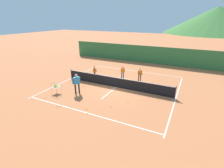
{
  "coord_description": "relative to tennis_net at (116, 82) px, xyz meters",
  "views": [
    {
      "loc": [
        6.04,
        -13.01,
        6.05
      ],
      "look_at": [
        0.31,
        -1.46,
        0.89
      ],
      "focal_mm": 26.6,
      "sensor_mm": 36.0,
      "label": 1
    }
  ],
  "objects": [
    {
      "name": "tennis_ball_2",
      "position": [
        0.24,
        -5.11,
        -0.47
      ],
      "size": [
        0.07,
        0.07,
        0.07
      ],
      "primitive_type": "sphere",
      "color": "yellow",
      "rests_on": "ground"
    },
    {
      "name": "instructor",
      "position": [
        -2.42,
        -2.66,
        0.54
      ],
      "size": [
        0.56,
        0.85,
        1.73
      ],
      "color": "black",
      "rests_on": "ground"
    },
    {
      "name": "tennis_ball_6",
      "position": [
        4.14,
        -0.91,
        -0.47
      ],
      "size": [
        0.07,
        0.07,
        0.07
      ],
      "primitive_type": "sphere",
      "color": "yellow",
      "rests_on": "ground"
    },
    {
      "name": "tennis_ball_1",
      "position": [
        -2.23,
        -5.27,
        -0.47
      ],
      "size": [
        0.07,
        0.07,
        0.07
      ],
      "primitive_type": "sphere",
      "color": "yellow",
      "rests_on": "ground"
    },
    {
      "name": "line_sideline_east",
      "position": [
        5.33,
        0.0,
        -0.5
      ],
      "size": [
        0.08,
        10.61,
        0.01
      ],
      "primitive_type": "cube",
      "color": "white",
      "rests_on": "ground"
    },
    {
      "name": "tennis_net",
      "position": [
        0.0,
        0.0,
        0.0
      ],
      "size": [
        10.53,
        0.08,
        1.05
      ],
      "color": "#333338",
      "rests_on": "ground"
    },
    {
      "name": "tennis_ball_0",
      "position": [
        -0.15,
        -4.64,
        -0.47
      ],
      "size": [
        0.07,
        0.07,
        0.07
      ],
      "primitive_type": "sphere",
      "color": "yellow",
      "rests_on": "ground"
    },
    {
      "name": "windscreen_fence",
      "position": [
        0.0,
        10.12,
        0.7
      ],
      "size": [
        23.45,
        0.08,
        2.41
      ],
      "primitive_type": "cube",
      "color": "#33753D",
      "rests_on": "ground"
    },
    {
      "name": "tennis_ball_5",
      "position": [
        -2.61,
        -1.51,
        -0.47
      ],
      "size": [
        0.07,
        0.07,
        0.07
      ],
      "primitive_type": "sphere",
      "color": "yellow",
      "rests_on": "ground"
    },
    {
      "name": "tennis_ball_7",
      "position": [
        -1.47,
        -3.48,
        -0.47
      ],
      "size": [
        0.07,
        0.07,
        0.07
      ],
      "primitive_type": "sphere",
      "color": "yellow",
      "rests_on": "ground"
    },
    {
      "name": "hill_1",
      "position": [
        12.01,
        70.63,
        4.72
      ],
      "size": [
        41.19,
        41.19,
        10.44
      ],
      "primitive_type": "cone",
      "color": "#427A38",
      "rests_on": "ground"
    },
    {
      "name": "ground_plane",
      "position": [
        0.0,
        0.0,
        -0.5
      ],
      "size": [
        120.0,
        120.0,
        0.0
      ],
      "primitive_type": "plane",
      "color": "#C67042"
    },
    {
      "name": "line_baseline_far",
      "position": [
        0.0,
        5.6,
        -0.5
      ],
      "size": [
        10.66,
        0.08,
        0.01
      ],
      "primitive_type": "cube",
      "color": "white",
      "rests_on": "ground"
    },
    {
      "name": "line_baseline_near",
      "position": [
        0.0,
        -5.02,
        -0.5
      ],
      "size": [
        10.66,
        0.08,
        0.01
      ],
      "primitive_type": "cube",
      "color": "white",
      "rests_on": "ground"
    },
    {
      "name": "student_1",
      "position": [
        -0.4,
        2.5,
        0.32
      ],
      "size": [
        0.38,
        0.55,
        1.37
      ],
      "color": "navy",
      "rests_on": "ground"
    },
    {
      "name": "student_0",
      "position": [
        -3.24,
        1.47,
        0.26
      ],
      "size": [
        0.51,
        0.56,
        1.27
      ],
      "color": "black",
      "rests_on": "ground"
    },
    {
      "name": "ball_cart",
      "position": [
        -4.08,
        -3.42,
        0.09
      ],
      "size": [
        0.58,
        0.58,
        0.9
      ],
      "color": "#B7B7BC",
      "rests_on": "ground"
    },
    {
      "name": "tennis_ball_9",
      "position": [
        -4.1,
        -4.68,
        -0.47
      ],
      "size": [
        0.07,
        0.07,
        0.07
      ],
      "primitive_type": "sphere",
      "color": "yellow",
      "rests_on": "ground"
    },
    {
      "name": "student_2",
      "position": [
        1.46,
        2.59,
        0.31
      ],
      "size": [
        0.45,
        0.72,
        1.34
      ],
      "color": "black",
      "rests_on": "ground"
    },
    {
      "name": "tennis_ball_11",
      "position": [
        -3.19,
        -0.48,
        -0.47
      ],
      "size": [
        0.07,
        0.07,
        0.07
      ],
      "primitive_type": "sphere",
      "color": "yellow",
      "rests_on": "ground"
    },
    {
      "name": "tennis_ball_10",
      "position": [
        -2.03,
        -5.12,
        -0.47
      ],
      "size": [
        0.07,
        0.07,
        0.07
      ],
      "primitive_type": "sphere",
      "color": "yellow",
      "rests_on": "ground"
    },
    {
      "name": "line_service_center",
      "position": [
        0.0,
        0.0,
        -0.5
      ],
      "size": [
        0.08,
        5.46,
        0.01
      ],
      "primitive_type": "cube",
      "color": "white",
      "rests_on": "ground"
    },
    {
      "name": "tennis_ball_3",
      "position": [
        2.13,
        -2.42,
        -0.47
      ],
      "size": [
        0.07,
        0.07,
        0.07
      ],
      "primitive_type": "sphere",
      "color": "yellow",
      "rests_on": "ground"
    },
    {
      "name": "tennis_ball_4",
      "position": [
        0.13,
        -2.28,
        -0.47
      ],
      "size": [
        0.07,
        0.07,
        0.07
      ],
      "primitive_type": "sphere",
      "color": "yellow",
      "rests_on": "ground"
    },
    {
      "name": "tennis_ball_8",
      "position": [
        1.28,
        -3.57,
        -0.47
      ],
      "size": [
        0.07,
        0.07,
        0.07
      ],
      "primitive_type": "sphere",
      "color": "yellow",
      "rests_on": "ground"
    },
    {
      "name": "line_sideline_west",
      "position": [
        -5.33,
        0.0,
        -0.5
      ],
      "size": [
        0.08,
        10.61,
        0.01
      ],
      "primitive_type": "cube",
      "color": "white",
      "rests_on": "ground"
    }
  ]
}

